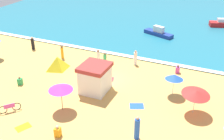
# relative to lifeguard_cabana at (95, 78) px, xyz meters

# --- Properties ---
(ground_plane) EXTENTS (60.00, 60.00, 0.00)m
(ground_plane) POSITION_rel_lifeguard_cabana_xyz_m (-0.14, 1.96, -1.35)
(ground_plane) COLOR #E0A856
(ocean_water) EXTENTS (60.00, 44.00, 0.10)m
(ocean_water) POSITION_rel_lifeguard_cabana_xyz_m (-0.14, 29.96, -1.30)
(ocean_water) COLOR teal
(ocean_water) RESTS_ON ground_plane
(wave_breaker_foam) EXTENTS (57.00, 0.70, 0.01)m
(wave_breaker_foam) POSITION_rel_lifeguard_cabana_xyz_m (-0.14, 8.26, -1.25)
(wave_breaker_foam) COLOR white
(wave_breaker_foam) RESTS_ON ocean_water
(lifeguard_cabana) EXTENTS (2.51, 2.76, 2.65)m
(lifeguard_cabana) POSITION_rel_lifeguard_cabana_xyz_m (0.00, 0.00, 0.00)
(lifeguard_cabana) COLOR white
(lifeguard_cabana) RESTS_ON ground_plane
(beach_umbrella_1) EXTENTS (2.61, 2.60, 2.31)m
(beach_umbrella_1) POSITION_rel_lifeguard_cabana_xyz_m (-1.15, -3.78, 0.76)
(beach_umbrella_1) COLOR #4C3823
(beach_umbrella_1) RESTS_ON ground_plane
(beach_umbrella_3) EXTENTS (3.22, 3.22, 2.18)m
(beach_umbrella_3) POSITION_rel_lifeguard_cabana_xyz_m (8.91, 0.23, 0.55)
(beach_umbrella_3) COLOR silver
(beach_umbrella_3) RESTS_ON ground_plane
(beach_umbrella_4) EXTENTS (1.95, 1.97, 2.12)m
(beach_umbrella_4) POSITION_rel_lifeguard_cabana_xyz_m (6.74, 2.27, 0.48)
(beach_umbrella_4) COLOR silver
(beach_umbrella_4) RESTS_ON ground_plane
(beach_tent) EXTENTS (2.45, 2.56, 1.47)m
(beach_tent) POSITION_rel_lifeguard_cabana_xyz_m (-5.65, 2.23, -0.62)
(beach_tent) COLOR yellow
(beach_tent) RESTS_ON ground_plane
(parked_bicycle) EXTENTS (1.23, 1.42, 0.76)m
(parked_bicycle) POSITION_rel_lifeguard_cabana_xyz_m (-4.94, -5.83, -0.97)
(parked_bicycle) COLOR black
(parked_bicycle) RESTS_ON ground_plane
(beachgoer_1) EXTENTS (0.48, 0.48, 0.90)m
(beachgoer_1) POSITION_rel_lifeguard_cabana_xyz_m (6.27, 6.66, -0.97)
(beachgoer_1) COLOR #D84CA5
(beachgoer_1) RESTS_ON ground_plane
(beachgoer_2) EXTENTS (0.45, 0.45, 1.70)m
(beachgoer_2) POSITION_rel_lifeguard_cabana_xyz_m (1.55, 6.68, -0.56)
(beachgoer_2) COLOR white
(beachgoer_2) RESTS_ON ground_plane
(beachgoer_3) EXTENTS (0.56, 0.56, 1.91)m
(beachgoer_3) POSITION_rel_lifeguard_cabana_xyz_m (5.70, -4.59, -0.46)
(beachgoer_3) COLOR blue
(beachgoer_3) RESTS_ON ground_plane
(beachgoer_4) EXTENTS (0.51, 0.51, 0.83)m
(beachgoer_4) POSITION_rel_lifeguard_cabana_xyz_m (-7.19, -1.97, -1.00)
(beachgoer_4) COLOR green
(beachgoer_4) RESTS_ON ground_plane
(beachgoer_5) EXTENTS (0.56, 0.56, 1.65)m
(beachgoer_5) POSITION_rel_lifeguard_cabana_xyz_m (-11.59, 5.55, -0.59)
(beachgoer_5) COLOR black
(beachgoer_5) RESTS_ON ground_plane
(beachgoer_6) EXTENTS (0.42, 0.42, 1.61)m
(beachgoer_6) POSITION_rel_lifeguard_cabana_xyz_m (-6.73, 4.74, -0.56)
(beachgoer_6) COLOR orange
(beachgoer_6) RESTS_ON ground_plane
(beachgoer_7) EXTENTS (0.44, 0.44, 1.71)m
(beachgoer_7) POSITION_rel_lifeguard_cabana_xyz_m (-2.28, 5.19, -0.54)
(beachgoer_7) COLOR white
(beachgoer_7) RESTS_ON ground_plane
(beachgoer_9) EXTENTS (0.49, 0.49, 0.95)m
(beachgoer_9) POSITION_rel_lifeguard_cabana_xyz_m (0.38, -6.72, -0.95)
(beachgoer_9) COLOR orange
(beachgoer_9) RESTS_ON ground_plane
(beachgoer_10) EXTENTS (0.42, 0.42, 1.89)m
(beachgoer_10) POSITION_rel_lifeguard_cabana_xyz_m (-1.08, 4.38, -0.46)
(beachgoer_10) COLOR green
(beachgoer_10) RESTS_ON ground_plane
(beach_towel_1) EXTENTS (1.17, 1.34, 0.01)m
(beach_towel_1) POSITION_rel_lifeguard_cabana_xyz_m (-2.62, -6.99, -1.35)
(beach_towel_1) COLOR orange
(beach_towel_1) RESTS_ON ground_plane
(beach_towel_2) EXTENTS (1.39, 1.24, 0.01)m
(beach_towel_2) POSITION_rel_lifeguard_cabana_xyz_m (0.18, 2.41, -1.35)
(beach_towel_2) COLOR red
(beach_towel_2) RESTS_ON ground_plane
(beach_towel_3) EXTENTS (1.46, 1.31, 0.01)m
(beach_towel_3) POSITION_rel_lifeguard_cabana_xyz_m (4.39, -0.83, -1.35)
(beach_towel_3) COLOR blue
(beach_towel_3) RESTS_ON ground_plane
(small_boat_0) EXTENTS (3.58, 2.32, 1.23)m
(small_boat_0) POSITION_rel_lifeguard_cabana_xyz_m (9.15, 24.30, -0.82)
(small_boat_0) COLOR red
(small_boat_0) RESTS_ON ocean_water
(small_boat_1) EXTENTS (4.44, 2.55, 1.31)m
(small_boat_1) POSITION_rel_lifeguard_cabana_xyz_m (1.46, 16.58, -0.84)
(small_boat_1) COLOR navy
(small_boat_1) RESTS_ON ocean_water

